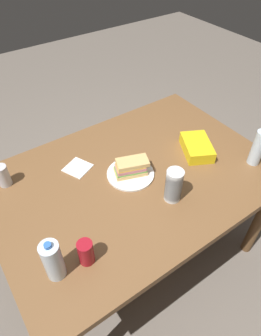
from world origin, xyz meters
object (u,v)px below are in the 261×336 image
object	(u,v)px
dining_table	(134,186)
soda_can_red	(86,252)
sandwich	(131,167)
water_bottle_tall	(258,148)
plastic_cup_stack	(174,185)
soda_can_silver	(3,176)
water_bottle_spare	(53,260)
chip_bag	(197,147)
paper_plate	(131,174)

from	to	relation	value
dining_table	soda_can_red	distance (m)	0.56
soda_can_red	sandwich	bearing A→B (deg)	35.24
water_bottle_tall	plastic_cup_stack	xyz separation A→B (m)	(-0.55, 0.06, -0.02)
sandwich	soda_can_red	size ratio (longest dim) A/B	1.67
plastic_cup_stack	soda_can_silver	bearing A→B (deg)	138.76
soda_can_red	soda_can_silver	size ratio (longest dim) A/B	1.00
sandwich	water_bottle_spare	size ratio (longest dim) A/B	0.95
chip_bag	water_bottle_spare	bearing A→B (deg)	-49.56
soda_can_red	chip_bag	xyz separation A→B (m)	(0.87, 0.25, -0.03)
plastic_cup_stack	water_bottle_tall	bearing A→B (deg)	-6.19
paper_plate	plastic_cup_stack	size ratio (longest dim) A/B	1.40
sandwich	water_bottle_spare	world-z (taller)	water_bottle_spare
paper_plate	chip_bag	distance (m)	0.43
dining_table	soda_can_red	size ratio (longest dim) A/B	12.52
chip_bag	soda_can_silver	world-z (taller)	soda_can_silver
paper_plate	soda_can_silver	bearing A→B (deg)	151.09
water_bottle_tall	water_bottle_spare	distance (m)	1.20
water_bottle_spare	soda_can_silver	size ratio (longest dim) A/B	1.76
paper_plate	plastic_cup_stack	xyz separation A→B (m)	(0.08, -0.26, 0.09)
plastic_cup_stack	sandwich	bearing A→B (deg)	105.91
sandwich	soda_can_red	xyz separation A→B (m)	(-0.45, -0.31, 0.01)
dining_table	chip_bag	xyz separation A→B (m)	(0.42, -0.05, 0.12)
water_bottle_tall	plastic_cup_stack	world-z (taller)	water_bottle_tall
paper_plate	sandwich	size ratio (longest dim) A/B	1.27
soda_can_red	water_bottle_tall	xyz separation A→B (m)	(1.07, -0.00, 0.05)
water_bottle_spare	water_bottle_tall	bearing A→B (deg)	-1.01
plastic_cup_stack	water_bottle_spare	xyz separation A→B (m)	(-0.65, -0.04, 0.01)
dining_table	soda_can_red	world-z (taller)	soda_can_red
soda_can_silver	chip_bag	bearing A→B (deg)	-20.91
chip_bag	water_bottle_tall	xyz separation A→B (m)	(0.20, -0.25, 0.07)
soda_can_silver	water_bottle_spare	bearing A→B (deg)	-89.03
water_bottle_tall	chip_bag	bearing A→B (deg)	128.83
water_bottle_tall	plastic_cup_stack	bearing A→B (deg)	173.81
soda_can_red	water_bottle_tall	world-z (taller)	water_bottle_tall
chip_bag	soda_can_silver	bearing A→B (deg)	-83.45
dining_table	sandwich	distance (m)	0.14
dining_table	soda_can_silver	size ratio (longest dim) A/B	12.52
sandwich	water_bottle_tall	distance (m)	0.70
sandwich	chip_bag	size ratio (longest dim) A/B	0.89
dining_table	soda_can_silver	xyz separation A→B (m)	(-0.59, 0.34, 0.15)
soda_can_red	water_bottle_spare	bearing A→B (deg)	171.69
dining_table	paper_plate	xyz separation A→B (m)	(-0.01, 0.02, 0.10)
paper_plate	soda_can_red	distance (m)	0.54
sandwich	water_bottle_tall	world-z (taller)	water_bottle_tall
water_bottle_tall	plastic_cup_stack	size ratio (longest dim) A/B	1.24
dining_table	paper_plate	distance (m)	0.10
dining_table	soda_can_silver	bearing A→B (deg)	150.45
sandwich	paper_plate	bearing A→B (deg)	-173.30
chip_bag	soda_can_silver	xyz separation A→B (m)	(-1.01, 0.39, 0.03)
sandwich	plastic_cup_stack	size ratio (longest dim) A/B	1.10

